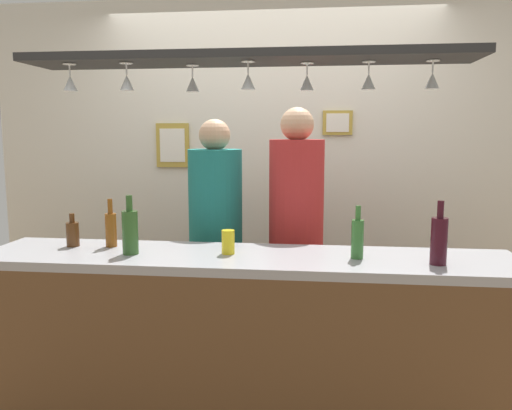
# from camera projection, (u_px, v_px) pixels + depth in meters

# --- Properties ---
(ground_plane) EXTENTS (8.00, 8.00, 0.00)m
(ground_plane) POSITION_uv_depth(u_px,v_px,m) (254.00, 401.00, 3.03)
(ground_plane) COLOR olive
(back_wall) EXTENTS (4.40, 0.06, 2.60)m
(back_wall) POSITION_uv_depth(u_px,v_px,m) (271.00, 171.00, 3.93)
(back_wall) COLOR silver
(back_wall) RESTS_ON ground_plane
(bar_counter) EXTENTS (2.70, 0.55, 0.98)m
(bar_counter) POSITION_uv_depth(u_px,v_px,m) (241.00, 326.00, 2.44)
(bar_counter) COLOR #99999E
(bar_counter) RESTS_ON ground_plane
(overhead_glass_rack) EXTENTS (2.20, 0.36, 0.04)m
(overhead_glass_rack) POSITION_uv_depth(u_px,v_px,m) (246.00, 58.00, 2.46)
(overhead_glass_rack) COLOR black
(hanging_wineglass_far_left) EXTENTS (0.07, 0.07, 0.13)m
(hanging_wineglass_far_left) POSITION_uv_depth(u_px,v_px,m) (70.00, 82.00, 2.51)
(hanging_wineglass_far_left) COLOR silver
(hanging_wineglass_far_left) RESTS_ON overhead_glass_rack
(hanging_wineglass_left) EXTENTS (0.07, 0.07, 0.13)m
(hanging_wineglass_left) POSITION_uv_depth(u_px,v_px,m) (127.00, 82.00, 2.48)
(hanging_wineglass_left) COLOR silver
(hanging_wineglass_left) RESTS_ON overhead_glass_rack
(hanging_wineglass_center_left) EXTENTS (0.07, 0.07, 0.13)m
(hanging_wineglass_center_left) POSITION_uv_depth(u_px,v_px,m) (193.00, 83.00, 2.56)
(hanging_wineglass_center_left) COLOR silver
(hanging_wineglass_center_left) RESTS_ON overhead_glass_rack
(hanging_wineglass_center) EXTENTS (0.07, 0.07, 0.13)m
(hanging_wineglass_center) POSITION_uv_depth(u_px,v_px,m) (248.00, 80.00, 2.42)
(hanging_wineglass_center) COLOR silver
(hanging_wineglass_center) RESTS_ON overhead_glass_rack
(hanging_wineglass_center_right) EXTENTS (0.07, 0.07, 0.13)m
(hanging_wineglass_center_right) POSITION_uv_depth(u_px,v_px,m) (307.00, 82.00, 2.48)
(hanging_wineglass_center_right) COLOR silver
(hanging_wineglass_center_right) RESTS_ON overhead_glass_rack
(hanging_wineglass_right) EXTENTS (0.07, 0.07, 0.13)m
(hanging_wineglass_right) POSITION_uv_depth(u_px,v_px,m) (369.00, 81.00, 2.43)
(hanging_wineglass_right) COLOR silver
(hanging_wineglass_right) RESTS_ON overhead_glass_rack
(hanging_wineglass_far_right) EXTENTS (0.07, 0.07, 0.13)m
(hanging_wineglass_far_right) POSITION_uv_depth(u_px,v_px,m) (432.00, 80.00, 2.39)
(hanging_wineglass_far_right) COLOR silver
(hanging_wineglass_far_right) RESTS_ON overhead_glass_rack
(person_middle_teal_shirt) EXTENTS (0.34, 0.34, 1.68)m
(person_middle_teal_shirt) POSITION_uv_depth(u_px,v_px,m) (216.00, 225.00, 3.23)
(person_middle_teal_shirt) COLOR #2D334C
(person_middle_teal_shirt) RESTS_ON ground_plane
(person_right_red_shirt) EXTENTS (0.34, 0.34, 1.75)m
(person_right_red_shirt) POSITION_uv_depth(u_px,v_px,m) (296.00, 219.00, 3.16)
(person_right_red_shirt) COLOR #2D334C
(person_right_red_shirt) RESTS_ON ground_plane
(bottle_beer_amber_tall) EXTENTS (0.06, 0.06, 0.26)m
(bottle_beer_amber_tall) POSITION_uv_depth(u_px,v_px,m) (111.00, 228.00, 2.72)
(bottle_beer_amber_tall) COLOR brown
(bottle_beer_amber_tall) RESTS_ON bar_counter
(bottle_beer_brown_stubby) EXTENTS (0.07, 0.07, 0.18)m
(bottle_beer_brown_stubby) POSITION_uv_depth(u_px,v_px,m) (73.00, 233.00, 2.73)
(bottle_beer_brown_stubby) COLOR #512D14
(bottle_beer_brown_stubby) RESTS_ON bar_counter
(bottle_wine_dark_red) EXTENTS (0.08, 0.08, 0.30)m
(bottle_wine_dark_red) POSITION_uv_depth(u_px,v_px,m) (439.00, 240.00, 2.34)
(bottle_wine_dark_red) COLOR #380F19
(bottle_wine_dark_red) RESTS_ON bar_counter
(bottle_beer_green_import) EXTENTS (0.06, 0.06, 0.26)m
(bottle_beer_green_import) POSITION_uv_depth(u_px,v_px,m) (357.00, 238.00, 2.46)
(bottle_beer_green_import) COLOR #336B2D
(bottle_beer_green_import) RESTS_ON bar_counter
(bottle_champagne_green) EXTENTS (0.08, 0.08, 0.30)m
(bottle_champagne_green) POSITION_uv_depth(u_px,v_px,m) (130.00, 231.00, 2.55)
(bottle_champagne_green) COLOR #2D5623
(bottle_champagne_green) RESTS_ON bar_counter
(drink_can) EXTENTS (0.07, 0.07, 0.12)m
(drink_can) POSITION_uv_depth(u_px,v_px,m) (228.00, 242.00, 2.56)
(drink_can) COLOR yellow
(drink_can) RESTS_ON bar_counter
(picture_frame_upper_small) EXTENTS (0.22, 0.02, 0.18)m
(picture_frame_upper_small) POSITION_uv_depth(u_px,v_px,m) (338.00, 123.00, 3.77)
(picture_frame_upper_small) COLOR #B29338
(picture_frame_upper_small) RESTS_ON back_wall
(picture_frame_caricature) EXTENTS (0.26, 0.02, 0.34)m
(picture_frame_caricature) POSITION_uv_depth(u_px,v_px,m) (173.00, 145.00, 3.95)
(picture_frame_caricature) COLOR #B29338
(picture_frame_caricature) RESTS_ON back_wall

